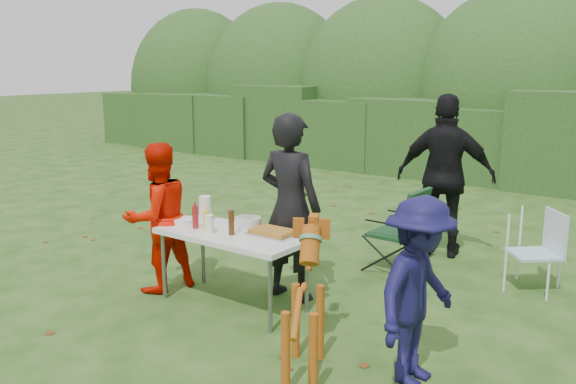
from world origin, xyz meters
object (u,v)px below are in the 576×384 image
Objects in this scene: dog at (304,309)px; camping_chair at (396,229)px; person_black_puffy at (446,176)px; beer_bottle at (231,222)px; person_cook at (290,207)px; mustard_bottle at (206,220)px; lawn_chair at (534,251)px; paper_towel_roll at (205,209)px; ketchup_bottle at (195,217)px; person_red_jacket at (158,218)px; folding_table at (233,238)px; child at (419,292)px.

dog reaches higher than camping_chair.
person_black_puffy is 2.97m from beer_bottle.
mustard_bottle is (-0.58, -0.59, -0.10)m from person_cook.
mustard_bottle is at bearing 1.16° from lawn_chair.
paper_towel_roll reaches higher than camping_chair.
paper_towel_roll is at bearing 43.50° from person_black_puffy.
camping_chair is at bearing 52.41° from paper_towel_roll.
lawn_chair is at bearing 40.76° from ketchup_bottle.
person_red_jacket is at bearing 46.78° from dog.
camping_chair is 4.92× the size of mustard_bottle.
person_black_puffy is at bearing -23.02° from dog.
child is (2.07, -0.30, 0.02)m from folding_table.
dog is at bearing -25.40° from paper_towel_roll.
child is 2.54m from camping_chair.
folding_table is 2.09m from child.
ketchup_bottle is (-1.20, -1.99, 0.36)m from camping_chair.
person_black_puffy reaches higher than paper_towel_roll.
dog is 1.75m from mustard_bottle.
dog reaches higher than lawn_chair.
person_black_puffy is (1.01, 2.74, 0.31)m from folding_table.
paper_towel_roll reaches higher than folding_table.
mustard_bottle is 0.77× the size of paper_towel_roll.
folding_table is at bearing 68.23° from camping_chair.
lawn_chair is (1.92, 1.67, -0.51)m from person_cook.
person_cook is 7.82× the size of beer_bottle.
beer_bottle is at bearing 86.60° from child.
person_cook is 1.94m from child.
folding_table is at bearing 3.22° from lawn_chair.
person_red_jacket reaches higher than camping_chair.
child reaches higher than ketchup_bottle.
person_red_jacket is 0.96m from beer_bottle.
mustard_bottle is (-1.28, -2.83, -0.15)m from person_black_puffy.
person_cook is at bearing 68.51° from child.
person_black_puffy is 1.76× the size of dog.
person_red_jacket is at bearing -176.20° from beer_bottle.
person_black_puffy is (1.93, 2.87, 0.22)m from person_red_jacket.
beer_bottle is at bearing 4.63° from lawn_chair.
lawn_chair is at bearing -0.65° from child.
person_cook is 2.60m from lawn_chair.
mustard_bottle is 0.36m from paper_towel_roll.
folding_table is 0.75× the size of person_black_puffy.
mustard_bottle is 0.14m from ketchup_bottle.
child is at bearing -5.33° from mustard_bottle.
child is 2.34m from mustard_bottle.
camping_chair is at bearing 61.62° from mustard_bottle.
child is at bearing 121.32° from camping_chair.
beer_bottle is (-1.30, 0.66, 0.32)m from dog.
person_cook is 0.64m from beer_bottle.
camping_chair is 2.35m from ketchup_bottle.
dog is at bearing 128.64° from person_cook.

